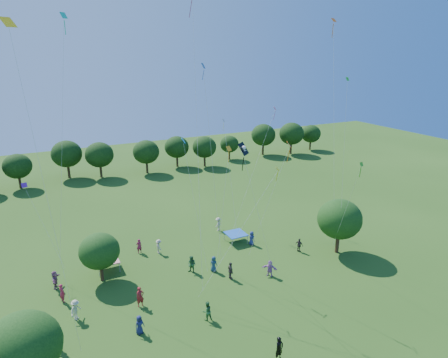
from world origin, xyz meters
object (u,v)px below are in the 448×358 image
Objects in this scene: near_tree_west at (23,347)px; tent_red_stripe at (107,260)px; pirate_kite at (245,153)px; near_tree_east at (340,219)px; near_tree_north at (99,251)px; man_in_black at (279,349)px; tent_blue at (236,234)px; red_high_kite at (194,48)px.

near_tree_west reaches higher than tent_red_stripe.
pirate_kite is (17.26, 3.39, 9.55)m from near_tree_west.
near_tree_north is at bearing 166.73° from near_tree_east.
near_tree_north is at bearing 61.66° from near_tree_west.
man_in_black is at bearing -64.66° from tent_red_stripe.
near_tree_west is 2.80× the size of tent_red_stripe.
near_tree_east is 16.99m from pirate_kite.
pirate_kite reaches higher than near_tree_east.
tent_red_stripe is 19.14m from pirate_kite.
red_high_kite is (-6.27, -3.78, 20.52)m from tent_blue.
near_tree_east reaches higher than near_tree_north.
tent_blue is at bearing -1.42° from tent_red_stripe.
pirate_kite is (1.17, 7.58, 12.65)m from man_in_black.
near_tree_west is 31.58m from near_tree_east.
pirate_kite is at bearing -47.32° from tent_red_stripe.
pirate_kite reaches higher than tent_red_stripe.
near_tree_east is 0.23× the size of red_high_kite.
near_tree_north is 15.69m from tent_blue.
tent_red_stripe is at bearing 132.68° from pirate_kite.
tent_red_stripe is 0.17× the size of pirate_kite.
tent_red_stripe is at bearing 153.55° from red_high_kite.
near_tree_east is 18.51m from man_in_black.
red_high_kite is (-1.47, 6.48, 7.96)m from pirate_kite.
red_high_kite reaches higher than man_in_black.
near_tree_west is at bearing -118.04° from tent_red_stripe.
pirate_kite is (9.79, -10.62, 12.56)m from tent_red_stripe.
tent_blue is (-8.85, 7.19, -2.94)m from near_tree_east.
near_tree_north is (6.58, 12.20, -0.87)m from near_tree_west.
man_in_black is at bearing -144.30° from near_tree_east.
red_high_kite is (9.21, -2.33, 18.38)m from near_tree_north.
man_in_black is 14.80m from pirate_kite.
red_high_kite reaches higher than near_tree_east.
man_in_black is (-14.83, -10.66, -3.03)m from near_tree_east.
near_tree_east is at bearing -17.84° from tent_red_stripe.
near_tree_east is at bearing -13.27° from near_tree_north.
man_in_black is (-5.98, -17.84, -0.09)m from tent_blue.
pirate_kite is (10.68, -8.81, 10.42)m from near_tree_north.
tent_red_stripe is at bearing 162.16° from near_tree_east.
red_high_kite reaches higher than pirate_kite.
near_tree_east reaches higher than tent_red_stripe.
near_tree_north is 20.69m from red_high_kite.
tent_red_stripe is 20.14m from man_in_black.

